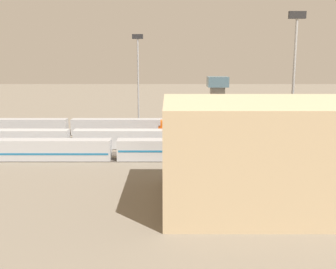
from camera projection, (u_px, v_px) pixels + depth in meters
ground_plane at (187, 143)px, 89.26m from camera, size 400.00×400.00×0.00m
track_bed_0 at (185, 131)px, 103.98m from camera, size 140.00×2.80×0.12m
track_bed_1 at (185, 134)px, 99.07m from camera, size 140.00×2.80×0.12m
track_bed_2 at (186, 138)px, 94.16m from camera, size 140.00×2.80×0.12m
track_bed_3 at (187, 143)px, 89.25m from camera, size 140.00×2.80×0.12m
track_bed_4 at (188, 148)px, 84.34m from camera, size 140.00×2.80×0.12m
track_bed_5 at (190, 154)px, 79.43m from camera, size 140.00×2.80×0.12m
track_bed_6 at (191, 160)px, 74.52m from camera, size 140.00×2.80×0.12m
train_on_track_4 at (129, 139)px, 83.99m from camera, size 71.40×3.00×3.80m
train_on_track_5 at (301, 144)px, 79.04m from camera, size 47.20×3.06×3.80m
train_on_track_1 at (212, 126)px, 98.68m from camera, size 114.80×3.00×4.40m
train_on_track_3 at (180, 134)px, 88.86m from camera, size 10.00×3.00×5.00m
train_on_track_6 at (168, 149)px, 74.15m from camera, size 114.80×3.06×4.40m
light_mast_1 at (294, 69)px, 68.06m from camera, size 2.80×0.70×26.23m
light_mast_2 at (138, 68)px, 104.65m from camera, size 2.80×0.70×24.58m
control_tower at (217, 95)px, 118.80m from camera, size 6.00×6.00×13.19m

